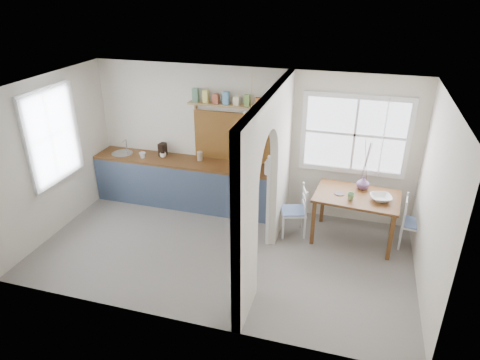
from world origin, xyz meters
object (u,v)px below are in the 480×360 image
(kettle, at_px, (269,167))
(chair_right, at_px, (415,223))
(vase, at_px, (363,183))
(dining_table, at_px, (354,218))
(chair_left, at_px, (293,211))

(kettle, bearing_deg, chair_right, -22.47)
(kettle, xyz_separation_m, vase, (1.56, 0.02, -0.10))
(dining_table, height_order, chair_right, chair_right)
(kettle, bearing_deg, dining_table, -26.81)
(dining_table, xyz_separation_m, kettle, (-1.49, 0.24, 0.62))
(chair_right, xyz_separation_m, kettle, (-2.42, 0.20, 0.59))
(chair_right, height_order, vase, vase)
(kettle, height_order, vase, kettle)
(dining_table, bearing_deg, chair_right, 7.88)
(dining_table, distance_m, chair_left, 1.00)
(dining_table, distance_m, kettle, 1.63)
(dining_table, xyz_separation_m, chair_right, (0.93, 0.04, 0.02))
(dining_table, height_order, kettle, kettle)
(chair_left, relative_size, vase, 4.00)
(chair_left, bearing_deg, dining_table, 77.75)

